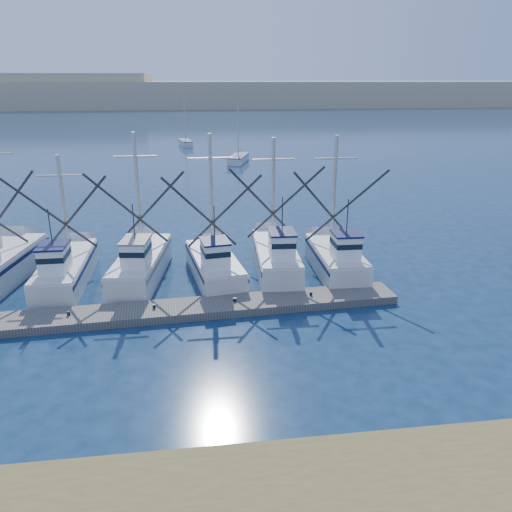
% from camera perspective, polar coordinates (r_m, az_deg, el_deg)
% --- Properties ---
extents(ground, '(500.00, 500.00, 0.00)m').
position_cam_1_polar(ground, '(19.99, 7.68, -14.06)').
color(ground, '#0D233C').
rests_on(ground, ground).
extents(floating_dock, '(30.81, 3.98, 0.41)m').
position_cam_1_polar(floating_dock, '(25.42, -18.32, -6.66)').
color(floating_dock, '#645F59').
rests_on(floating_dock, ground).
extents(dune_ridge, '(360.00, 60.00, 10.00)m').
position_cam_1_polar(dune_ridge, '(226.13, -6.66, 17.94)').
color(dune_ridge, tan).
rests_on(dune_ridge, ground).
extents(trawler_fleet, '(30.26, 8.88, 9.63)m').
position_cam_1_polar(trawler_fleet, '(29.96, -19.70, -1.19)').
color(trawler_fleet, silver).
rests_on(trawler_fleet, ground).
extents(sailboat_near, '(3.64, 6.57, 8.10)m').
position_cam_1_polar(sailboat_near, '(70.84, -2.03, 11.03)').
color(sailboat_near, silver).
rests_on(sailboat_near, ground).
extents(sailboat_far, '(2.54, 5.64, 8.10)m').
position_cam_1_polar(sailboat_far, '(89.74, -8.05, 12.67)').
color(sailboat_far, silver).
rests_on(sailboat_far, ground).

